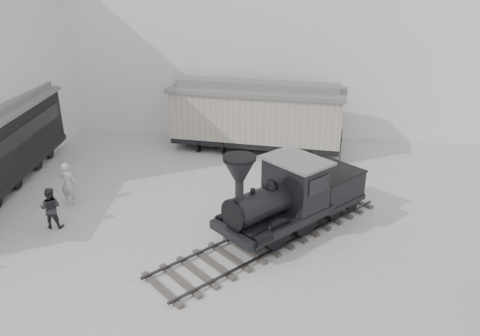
# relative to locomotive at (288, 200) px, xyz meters

# --- Properties ---
(ground) EXTENTS (90.00, 90.00, 0.00)m
(ground) POSITION_rel_locomotive_xyz_m (-1.44, -3.17, -1.29)
(ground) COLOR #9E9E9B
(north_wall) EXTENTS (34.00, 2.51, 11.00)m
(north_wall) POSITION_rel_locomotive_xyz_m (-1.44, 11.81, 4.27)
(north_wall) COLOR silver
(north_wall) RESTS_ON ground
(locomotive) EXTENTS (8.29, 8.67, 3.48)m
(locomotive) POSITION_rel_locomotive_xyz_m (0.00, 0.00, 0.00)
(locomotive) COLOR #3D3632
(locomotive) RESTS_ON ground
(boxcar) EXTENTS (9.34, 3.86, 3.72)m
(boxcar) POSITION_rel_locomotive_xyz_m (-1.80, 8.37, 0.66)
(boxcar) COLOR black
(boxcar) RESTS_ON ground
(visitor_a) EXTENTS (0.70, 0.49, 1.83)m
(visitor_a) POSITION_rel_locomotive_xyz_m (-8.96, 1.22, -0.37)
(visitor_a) COLOR #B1B1B0
(visitor_a) RESTS_ON ground
(visitor_b) EXTENTS (0.86, 0.71, 1.62)m
(visitor_b) POSITION_rel_locomotive_xyz_m (-8.77, -0.69, -0.48)
(visitor_b) COLOR #26272A
(visitor_b) RESTS_ON ground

